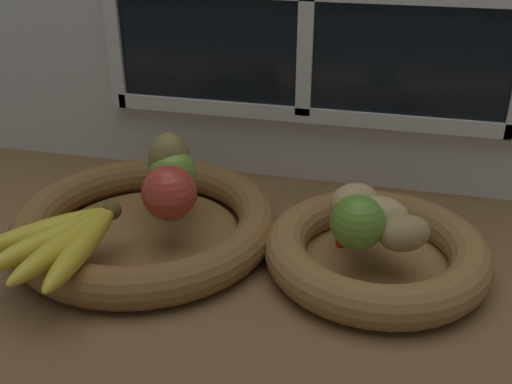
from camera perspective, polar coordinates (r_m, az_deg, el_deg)
ground_plane at (r=79.58cm, az=0.76°, el=-8.33°), size 140.00×90.00×3.00cm
back_wall at (r=95.78cm, az=5.07°, el=16.83°), size 140.00×4.60×55.00cm
fruit_bowl_left at (r=85.57cm, az=-10.49°, el=-2.95°), size 37.00×37.00×5.33cm
fruit_bowl_right at (r=79.18cm, az=11.39°, el=-5.66°), size 29.00×29.00×5.33cm
apple_green_back at (r=85.76cm, az=-7.98°, el=2.00°), size 6.76×6.76×6.76cm
apple_red_right at (r=78.82cm, az=-8.29°, el=-0.11°), size 7.32×7.32×7.32cm
pear_brown at (r=86.32cm, az=-8.26°, el=2.88°), size 8.04×8.26×8.76cm
banana_bunch_front at (r=75.86cm, az=-18.11°, el=-4.33°), size 15.33×19.83×2.88cm
potato_small at (r=73.98cm, az=13.97°, el=-3.83°), size 8.02×7.28×4.51cm
potato_large at (r=76.48cm, az=11.75°, el=-2.26°), size 7.64×5.60×5.08cm
potato_oblong at (r=78.93cm, az=9.36°, el=-1.03°), size 8.66×8.45×5.19cm
lime_near at (r=72.87cm, az=9.70°, el=-2.87°), size 6.73×6.73×6.73cm
chili_pepper at (r=75.68cm, az=12.34°, el=-4.17°), size 12.10×6.96×1.60cm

